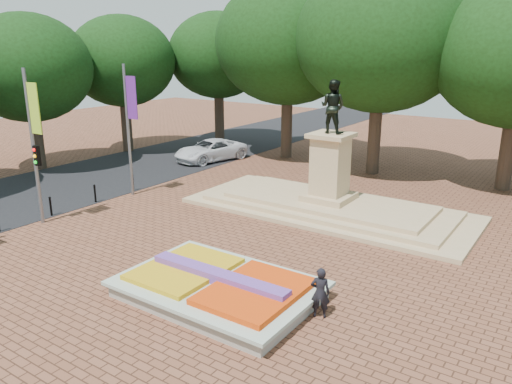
% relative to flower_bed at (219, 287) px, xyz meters
% --- Properties ---
extents(ground, '(90.00, 90.00, 0.00)m').
position_rel_flower_bed_xyz_m(ground, '(-1.03, 2.00, -0.38)').
color(ground, brown).
rests_on(ground, ground).
extents(asphalt_street, '(9.00, 90.00, 0.02)m').
position_rel_flower_bed_xyz_m(asphalt_street, '(-16.03, 7.00, -0.37)').
color(asphalt_street, black).
rests_on(asphalt_street, ground).
extents(flower_bed, '(6.30, 4.30, 0.91)m').
position_rel_flower_bed_xyz_m(flower_bed, '(0.00, 0.00, 0.00)').
color(flower_bed, gray).
rests_on(flower_bed, ground).
extents(monument, '(14.00, 6.00, 6.40)m').
position_rel_flower_bed_xyz_m(monument, '(-1.03, 10.00, 0.50)').
color(monument, tan).
rests_on(monument, ground).
extents(tree_row_back, '(44.80, 8.80, 10.43)m').
position_rel_flower_bed_xyz_m(tree_row_back, '(1.31, 20.00, 6.29)').
color(tree_row_back, '#32241B').
rests_on(tree_row_back, ground).
extents(tree_row_street, '(8.40, 25.40, 9.98)m').
position_rel_flower_bed_xyz_m(tree_row_street, '(-20.53, 6.67, 6.01)').
color(tree_row_street, '#32241B').
rests_on(tree_row_street, ground).
extents(banner_poles, '(0.88, 11.17, 7.00)m').
position_rel_flower_bed_xyz_m(banner_poles, '(-11.10, 0.69, 3.50)').
color(banner_poles, slate).
rests_on(banner_poles, ground).
extents(bollard_row, '(0.12, 13.12, 0.98)m').
position_rel_flower_bed_xyz_m(bollard_row, '(-11.73, 0.50, 0.15)').
color(bollard_row, black).
rests_on(bollard_row, ground).
extents(van, '(3.67, 5.77, 1.48)m').
position_rel_flower_bed_xyz_m(van, '(-13.03, 15.48, 0.36)').
color(van, silver).
rests_on(van, ground).
extents(pedestrian, '(0.70, 0.60, 1.62)m').
position_rel_flower_bed_xyz_m(pedestrian, '(3.26, 0.76, 0.43)').
color(pedestrian, black).
rests_on(pedestrian, ground).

